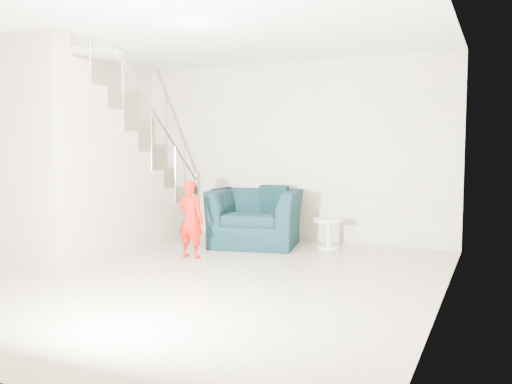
# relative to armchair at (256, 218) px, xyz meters

# --- Properties ---
(floor) EXTENTS (5.50, 5.50, 0.00)m
(floor) POSITION_rel_armchair_xyz_m (0.24, -2.05, -0.40)
(floor) COLOR gray
(floor) RESTS_ON ground
(ceiling) EXTENTS (5.50, 5.50, 0.00)m
(ceiling) POSITION_rel_armchair_xyz_m (0.24, -2.05, 2.30)
(ceiling) COLOR silver
(ceiling) RESTS_ON back_wall
(back_wall) EXTENTS (5.00, 0.00, 5.00)m
(back_wall) POSITION_rel_armchair_xyz_m (0.24, 0.70, 0.95)
(back_wall) COLOR #A9A489
(back_wall) RESTS_ON floor
(left_wall) EXTENTS (0.00, 5.50, 5.50)m
(left_wall) POSITION_rel_armchair_xyz_m (-2.26, -2.05, 0.95)
(left_wall) COLOR #A9A489
(left_wall) RESTS_ON floor
(right_wall) EXTENTS (0.00, 5.50, 5.50)m
(right_wall) POSITION_rel_armchair_xyz_m (2.74, -2.05, 0.95)
(right_wall) COLOR #A9A489
(right_wall) RESTS_ON floor
(armchair) EXTENTS (1.43, 1.31, 0.80)m
(armchair) POSITION_rel_armchair_xyz_m (0.00, 0.00, 0.00)
(armchair) COLOR black
(armchair) RESTS_ON floor
(toddler) EXTENTS (0.37, 0.24, 1.00)m
(toddler) POSITION_rel_armchair_xyz_m (-0.39, -1.14, 0.10)
(toddler) COLOR #A01705
(toddler) RESTS_ON floor
(side_table) EXTENTS (0.42, 0.42, 0.42)m
(side_table) POSITION_rel_armchair_xyz_m (1.03, 0.20, -0.12)
(side_table) COLOR silver
(side_table) RESTS_ON floor
(staircase) EXTENTS (1.02, 3.03, 3.62)m
(staircase) POSITION_rel_armchair_xyz_m (-1.76, -1.50, 0.55)
(staircase) COLOR #ADA089
(staircase) RESTS_ON floor
(cushion) EXTENTS (0.44, 0.21, 0.43)m
(cushion) POSITION_rel_armchair_xyz_m (0.18, 0.30, 0.24)
(cushion) COLOR black
(cushion) RESTS_ON armchair
(throw) EXTENTS (0.05, 0.55, 0.61)m
(throw) POSITION_rel_armchair_xyz_m (-0.56, 0.01, 0.10)
(throw) COLOR black
(throw) RESTS_ON armchair
(phone) EXTENTS (0.03, 0.05, 0.10)m
(phone) POSITION_rel_armchair_xyz_m (-0.30, -1.16, 0.46)
(phone) COLOR black
(phone) RESTS_ON toddler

